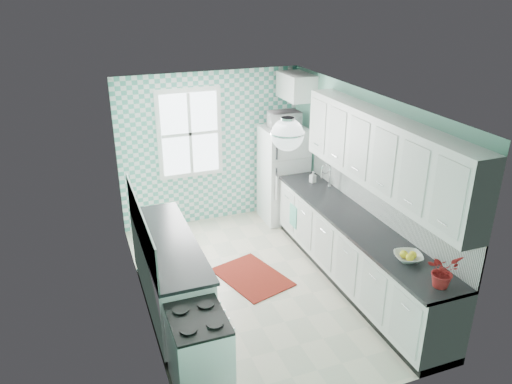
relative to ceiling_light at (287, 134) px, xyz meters
name	(u,v)px	position (x,y,z in m)	size (l,w,h in m)	color
floor	(259,285)	(0.00, 0.80, -2.33)	(3.00, 4.40, 0.02)	beige
ceiling	(260,100)	(0.00, 0.80, 0.19)	(3.00, 4.40, 0.02)	white
wall_back	(211,148)	(0.00, 3.01, -1.07)	(3.00, 0.02, 2.50)	#80C7AF
wall_front	(350,297)	(0.00, -1.41, -1.07)	(3.00, 0.02, 2.50)	#80C7AF
wall_left	(137,219)	(-1.51, 0.80, -1.07)	(0.02, 4.40, 2.50)	#80C7AF
wall_right	(364,184)	(1.51, 0.80, -1.07)	(0.02, 4.40, 2.50)	#80C7AF
accent_wall	(211,149)	(0.00, 2.99, -1.07)	(3.00, 0.01, 2.50)	#50AB97
window	(190,134)	(-0.35, 2.96, -0.77)	(1.04, 0.05, 1.44)	white
backsplash_right	(378,199)	(1.49, 0.40, -1.13)	(0.02, 3.60, 0.51)	white
backsplash_left	(141,225)	(-1.49, 0.73, -1.13)	(0.02, 2.15, 0.51)	white
upper_cabinets_right	(383,153)	(1.33, 0.20, -0.42)	(0.33, 3.20, 0.90)	silver
upper_cabinet_fridge	(295,86)	(1.30, 2.63, -0.07)	(0.40, 0.74, 0.40)	silver
ceiling_light	(287,134)	(0.00, 0.00, 0.00)	(0.34, 0.34, 0.35)	silver
base_cabinets_right	(354,253)	(1.20, 0.40, -1.87)	(0.60, 3.60, 0.90)	white
countertop_right	(356,222)	(1.19, 0.40, -1.40)	(0.63, 3.60, 0.04)	black
base_cabinets_left	(170,276)	(-1.20, 0.73, -1.87)	(0.60, 2.15, 0.90)	white
countertop_left	(168,242)	(-1.19, 0.73, -1.40)	(0.63, 2.15, 0.04)	black
fridge	(283,174)	(1.11, 2.58, -1.52)	(0.70, 0.69, 1.60)	white
stove	(199,351)	(-1.20, -0.69, -1.89)	(0.55, 0.68, 0.82)	white
sink	(320,191)	(1.20, 1.46, -1.39)	(0.45, 0.38, 0.53)	silver
rug	(252,277)	(-0.03, 0.99, -2.32)	(0.73, 1.04, 0.02)	maroon
dish_towel	(293,216)	(0.89, 1.67, -1.84)	(0.02, 0.23, 0.35)	#48AD97
fruit_bowl	(408,257)	(1.20, -0.65, -1.35)	(0.30, 0.30, 0.08)	white
potted_plant	(443,271)	(1.20, -1.19, -1.21)	(0.32, 0.28, 0.35)	#A22422
soap_bottle	(313,177)	(1.25, 1.78, -1.30)	(0.08, 0.08, 0.18)	#9BB5BC
microwave	(284,120)	(1.11, 2.58, -0.59)	(0.48, 0.33, 0.27)	white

